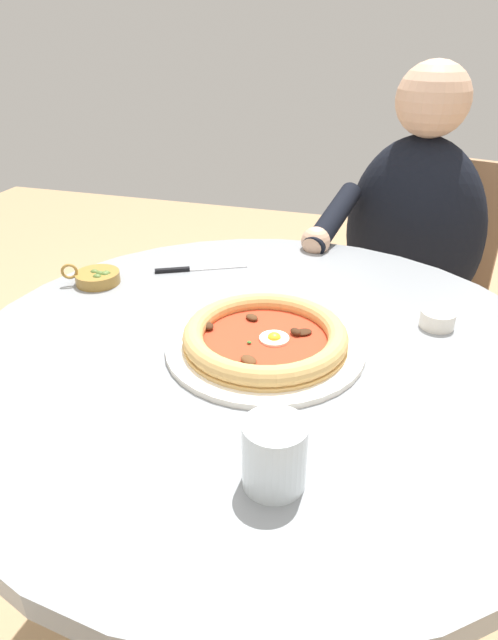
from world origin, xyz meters
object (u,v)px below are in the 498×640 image
(cafe_chair_diner, at_px, (419,279))
(diner_person, at_px, (401,300))
(ramekin_capers, at_px, (438,318))
(olive_pan, at_px, (97,277))
(dining_table, at_px, (263,399))
(pizza_on_plate, at_px, (265,339))
(steak_knife, at_px, (187,269))
(water_glass, at_px, (274,458))

(cafe_chair_diner, bearing_deg, diner_person, -107.73)
(ramekin_capers, height_order, olive_pan, olive_pan)
(dining_table, distance_m, pizza_on_plate, 0.13)
(olive_pan, bearing_deg, dining_table, -19.22)
(steak_knife, relative_size, cafe_chair_diner, 0.21)
(dining_table, height_order, ramekin_capers, ramekin_capers)
(ramekin_capers, relative_size, cafe_chair_diner, 0.07)
(steak_knife, xyz_separation_m, diner_person, (0.46, 0.46, -0.23))
(steak_knife, bearing_deg, dining_table, -46.04)
(diner_person, bearing_deg, cafe_chair_diner, 72.27)
(steak_knife, relative_size, ramekin_capers, 3.06)
(water_glass, height_order, cafe_chair_diner, cafe_chair_diner)
(dining_table, relative_size, steak_knife, 5.52)
(pizza_on_plate, bearing_deg, steak_knife, 133.58)
(water_glass, relative_size, ramekin_capers, 1.43)
(ramekin_capers, bearing_deg, cafe_chair_diner, 91.28)
(olive_pan, relative_size, cafe_chair_diner, 0.13)
(olive_pan, bearing_deg, pizza_on_plate, -20.11)
(water_glass, bearing_deg, ramekin_capers, 67.60)
(water_glass, bearing_deg, steak_knife, 121.82)
(dining_table, distance_m, water_glass, 0.34)
(diner_person, height_order, cafe_chair_diner, diner_person)
(cafe_chair_diner, bearing_deg, olive_pan, -132.66)
(ramekin_capers, bearing_deg, pizza_on_plate, -149.14)
(water_glass, bearing_deg, pizza_on_plate, 107.46)
(ramekin_capers, bearing_deg, olive_pan, -178.69)
(ramekin_capers, xyz_separation_m, cafe_chair_diner, (-0.02, 0.70, -0.23))
(water_glass, height_order, diner_person, diner_person)
(water_glass, distance_m, diner_person, 1.05)
(dining_table, bearing_deg, ramekin_capers, 29.00)
(steak_knife, height_order, cafe_chair_diner, cafe_chair_diner)
(dining_table, relative_size, diner_person, 0.90)
(dining_table, height_order, diner_person, diner_person)
(diner_person, bearing_deg, dining_table, -106.93)
(steak_knife, relative_size, diner_person, 0.16)
(pizza_on_plate, height_order, water_glass, water_glass)
(dining_table, relative_size, water_glass, 11.86)
(pizza_on_plate, relative_size, diner_person, 0.29)
(pizza_on_plate, height_order, diner_person, diner_person)
(pizza_on_plate, distance_m, cafe_chair_diner, 0.93)
(dining_table, height_order, olive_pan, olive_pan)
(steak_knife, height_order, olive_pan, olive_pan)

